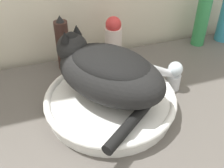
# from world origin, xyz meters

# --- Properties ---
(sink_basin) EXTENTS (0.38, 0.38, 0.05)m
(sink_basin) POSITION_xyz_m (-0.05, 0.31, 0.87)
(sink_basin) COLOR white
(sink_basin) RESTS_ON vanity_counter
(cat) EXTENTS (0.34, 0.39, 0.17)m
(cat) POSITION_xyz_m (-0.06, 0.31, 0.97)
(cat) COLOR black
(cat) RESTS_ON sink_basin
(faucet) EXTENTS (0.12, 0.05, 0.11)m
(faucet) POSITION_xyz_m (0.16, 0.34, 0.90)
(faucet) COLOR silver
(faucet) RESTS_ON vanity_counter
(hairspray_can_black) EXTENTS (0.05, 0.05, 0.19)m
(hairspray_can_black) POSITION_xyz_m (-0.13, 0.56, 0.93)
(hairspray_can_black) COLOR #331E19
(hairspray_can_black) RESTS_ON vanity_counter
(shampoo_bottle_tall) EXTENTS (0.05, 0.05, 0.22)m
(shampoo_bottle_tall) POSITION_xyz_m (0.40, 0.56, 0.95)
(shampoo_bottle_tall) COLOR #338C4C
(shampoo_bottle_tall) RESTS_ON vanity_counter
(lotion_bottle_white) EXTENTS (0.06, 0.06, 0.16)m
(lotion_bottle_white) POSITION_xyz_m (0.04, 0.56, 0.92)
(lotion_bottle_white) COLOR silver
(lotion_bottle_white) RESTS_ON vanity_counter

